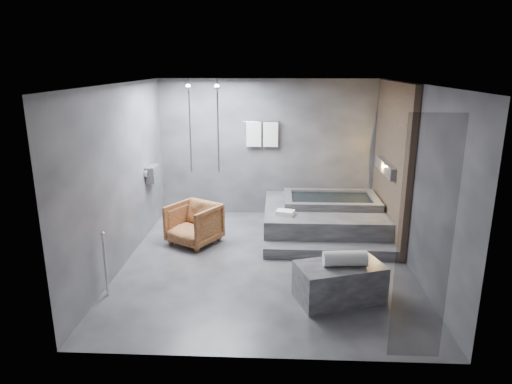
{
  "coord_description": "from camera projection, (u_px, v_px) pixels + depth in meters",
  "views": [
    {
      "loc": [
        0.17,
        -6.77,
        3.09
      ],
      "look_at": [
        -0.17,
        0.3,
        1.08
      ],
      "focal_mm": 32.0,
      "sensor_mm": 36.0,
      "label": 1
    }
  ],
  "objects": [
    {
      "name": "concrete_bench",
      "position": [
        339.0,
        282.0,
        6.12
      ],
      "size": [
        1.27,
        0.95,
        0.51
      ],
      "primitive_type": "cube",
      "rotation": [
        0.0,
        0.0,
        0.33
      ],
      "color": "#38383B",
      "rests_on": "ground"
    },
    {
      "name": "tub_step",
      "position": [
        330.0,
        251.0,
        7.55
      ],
      "size": [
        2.2,
        0.36,
        0.18
      ],
      "primitive_type": "cube",
      "color": "#303032",
      "rests_on": "ground"
    },
    {
      "name": "rolled_towel",
      "position": [
        345.0,
        258.0,
        6.0
      ],
      "size": [
        0.59,
        0.25,
        0.21
      ],
      "primitive_type": "cylinder",
      "rotation": [
        0.0,
        1.57,
        0.08
      ],
      "color": "white",
      "rests_on": "concrete_bench"
    },
    {
      "name": "driftwood_chair",
      "position": [
        194.0,
        224.0,
        8.03
      ],
      "size": [
        1.07,
        1.08,
        0.72
      ],
      "primitive_type": "imported",
      "rotation": [
        0.0,
        0.0,
        -0.54
      ],
      "color": "#4A2612",
      "rests_on": "ground"
    },
    {
      "name": "deck_towel",
      "position": [
        285.0,
        213.0,
        8.06
      ],
      "size": [
        0.35,
        0.3,
        0.08
      ],
      "primitive_type": "cube",
      "rotation": [
        0.0,
        0.0,
        -0.26
      ],
      "color": "white",
      "rests_on": "tub_deck"
    },
    {
      "name": "room",
      "position": [
        292.0,
        154.0,
        7.1
      ],
      "size": [
        5.0,
        5.04,
        2.82
      ],
      "color": "#2B2B2D",
      "rests_on": "ground"
    },
    {
      "name": "tub_deck",
      "position": [
        323.0,
        219.0,
        8.64
      ],
      "size": [
        2.2,
        2.0,
        0.5
      ],
      "primitive_type": "cube",
      "color": "#303032",
      "rests_on": "ground"
    }
  ]
}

